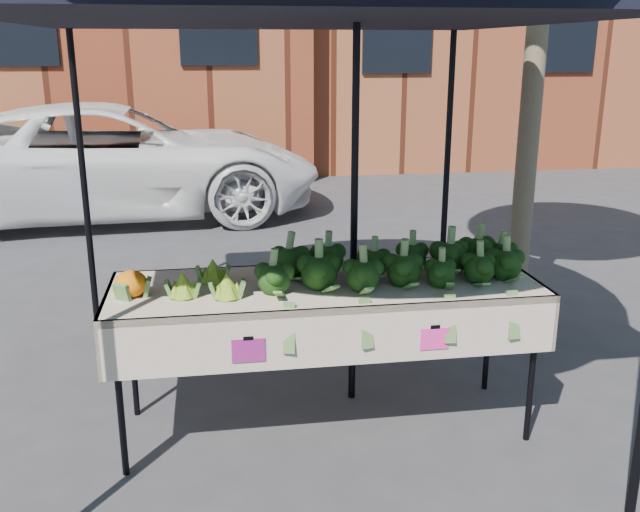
{
  "coord_description": "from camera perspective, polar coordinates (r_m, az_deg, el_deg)",
  "views": [
    {
      "loc": [
        -0.73,
        -3.58,
        2.16
      ],
      "look_at": [
        -0.12,
        0.3,
        1.0
      ],
      "focal_mm": 39.5,
      "sensor_mm": 36.0,
      "label": 1
    }
  ],
  "objects": [
    {
      "name": "romanesco_cluster",
      "position": [
        3.85,
        -9.33,
        -1.47
      ],
      "size": [
        0.41,
        0.45,
        0.18
      ],
      "primitive_type": "ellipsoid",
      "color": "#6EA526",
      "rests_on": "table"
    },
    {
      "name": "canopy",
      "position": [
        4.2,
        -2.11,
        5.61
      ],
      "size": [
        3.16,
        3.16,
        2.74
      ],
      "primitive_type": null,
      "color": "black",
      "rests_on": "ground"
    },
    {
      "name": "vehicle",
      "position": [
        9.62,
        -17.25,
        18.89
      ],
      "size": [
        1.65,
        2.57,
        5.36
      ],
      "primitive_type": "imported",
      "rotation": [
        0.0,
        0.0,
        1.64
      ],
      "color": "white",
      "rests_on": "ground"
    },
    {
      "name": "ground",
      "position": [
        4.24,
        2.27,
        -14.15
      ],
      "size": [
        90.0,
        90.0,
        0.0
      ],
      "primitive_type": "plane",
      "color": "#333335"
    },
    {
      "name": "table",
      "position": [
        4.1,
        0.44,
        -8.17
      ],
      "size": [
        2.4,
        0.81,
        0.9
      ],
      "color": "beige",
      "rests_on": "ground"
    },
    {
      "name": "broccoli_heap",
      "position": [
        4.0,
        5.91,
        -0.21
      ],
      "size": [
        1.58,
        0.55,
        0.24
      ],
      "primitive_type": "ellipsoid",
      "color": "black",
      "rests_on": "table"
    },
    {
      "name": "street_tree",
      "position": [
        5.72,
        17.28,
        18.01
      ],
      "size": [
        2.42,
        2.42,
        4.77
      ],
      "primitive_type": null,
      "color": "#1E4C14",
      "rests_on": "ground"
    },
    {
      "name": "cauliflower_pair",
      "position": [
        3.84,
        -15.07,
        -2.0
      ],
      "size": [
        0.18,
        0.18,
        0.16
      ],
      "primitive_type": "ellipsoid",
      "color": "orange",
      "rests_on": "table"
    }
  ]
}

